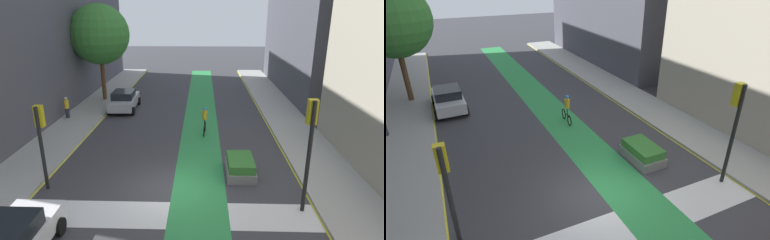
# 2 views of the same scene
# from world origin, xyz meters

# --- Properties ---
(ground_plane) EXTENTS (120.00, 120.00, 0.00)m
(ground_plane) POSITION_xyz_m (0.00, 0.00, 0.00)
(ground_plane) COLOR #38383D
(bike_lane_paint) EXTENTS (2.40, 60.00, 0.01)m
(bike_lane_paint) POSITION_xyz_m (1.26, 0.00, 0.00)
(bike_lane_paint) COLOR #2D8C47
(bike_lane_paint) RESTS_ON ground_plane
(crosswalk_band) EXTENTS (12.00, 1.80, 0.01)m
(crosswalk_band) POSITION_xyz_m (0.00, -2.00, 0.00)
(crosswalk_band) COLOR silver
(crosswalk_band) RESTS_ON ground_plane
(sidewalk_left) EXTENTS (3.00, 60.00, 0.15)m
(sidewalk_left) POSITION_xyz_m (-7.50, 0.00, 0.07)
(sidewalk_left) COLOR #9E9E99
(sidewalk_left) RESTS_ON ground_plane
(curb_stripe_left) EXTENTS (0.16, 60.00, 0.01)m
(curb_stripe_left) POSITION_xyz_m (-6.00, 0.00, 0.01)
(curb_stripe_left) COLOR yellow
(curb_stripe_left) RESTS_ON ground_plane
(sidewalk_right) EXTENTS (3.00, 60.00, 0.15)m
(sidewalk_right) POSITION_xyz_m (7.50, 0.00, 0.07)
(sidewalk_right) COLOR #9E9E99
(sidewalk_right) RESTS_ON ground_plane
(curb_stripe_right) EXTENTS (0.16, 60.00, 0.01)m
(curb_stripe_right) POSITION_xyz_m (6.00, 0.00, 0.01)
(curb_stripe_right) COLOR yellow
(curb_stripe_right) RESTS_ON ground_plane
(traffic_signal_near_right) EXTENTS (0.35, 0.52, 4.58)m
(traffic_signal_near_right) POSITION_xyz_m (5.44, -1.40, 3.20)
(traffic_signal_near_right) COLOR black
(traffic_signal_near_right) RESTS_ON ground_plane
(traffic_signal_near_left) EXTENTS (0.35, 0.52, 3.85)m
(traffic_signal_near_left) POSITION_xyz_m (-5.59, -0.03, 2.71)
(traffic_signal_near_left) COLOR black
(traffic_signal_near_left) RESTS_ON ground_plane
(car_silver_left_far) EXTENTS (2.12, 4.25, 1.57)m
(car_silver_left_far) POSITION_xyz_m (-4.87, 12.17, 0.80)
(car_silver_left_far) COLOR #B2B7BF
(car_silver_left_far) RESTS_ON ground_plane
(cyclist_in_lane) EXTENTS (0.32, 1.73, 1.86)m
(cyclist_in_lane) POSITION_xyz_m (1.54, 6.92, 0.97)
(cyclist_in_lane) COLOR black
(cyclist_in_lane) RESTS_ON ground_plane
(pedestrian_sidewalk_left_a) EXTENTS (0.34, 0.34, 1.57)m
(pedestrian_sidewalk_left_a) POSITION_xyz_m (-8.48, 9.53, 0.94)
(pedestrian_sidewalk_left_a) COLOR #262638
(pedestrian_sidewalk_left_a) RESTS_ON sidewalk_left
(street_tree_near) EXTENTS (4.98, 4.98, 8.05)m
(street_tree_near) POSITION_xyz_m (-7.25, 14.88, 5.70)
(street_tree_near) COLOR brown
(street_tree_near) RESTS_ON sidewalk_left
(median_planter) EXTENTS (1.36, 2.23, 0.85)m
(median_planter) POSITION_xyz_m (3.26, 1.49, 0.40)
(median_planter) COLOR slate
(median_planter) RESTS_ON ground_plane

